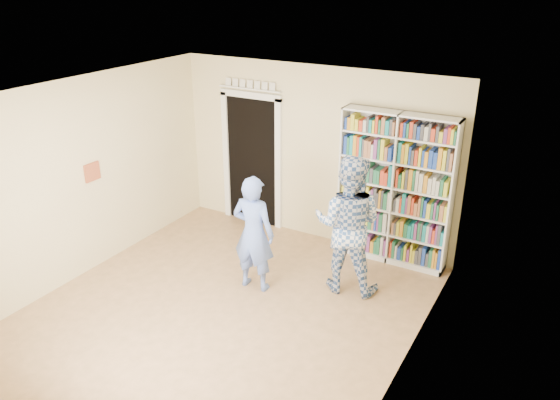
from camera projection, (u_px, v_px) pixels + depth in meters
The scene contains 11 objects.
floor at pixel (222, 312), 6.81m from camera, with size 5.00×5.00×0.00m, color olive.
ceiling at pixel (211, 98), 5.75m from camera, with size 5.00×5.00×0.00m, color white.
wall_back at pixel (314, 155), 8.27m from camera, with size 4.50×4.50×0.00m, color beige.
wall_left at pixel (80, 180), 7.30m from camera, with size 5.00×5.00×0.00m, color beige.
wall_right at pixel (408, 262), 5.25m from camera, with size 5.00×5.00×0.00m, color beige.
bookshelf at pixel (395, 189), 7.63m from camera, with size 1.60×0.30×2.20m.
doorway at pixel (252, 155), 8.82m from camera, with size 1.10×0.08×2.43m.
wall_art at pixel (92, 172), 7.43m from camera, with size 0.03×0.25×0.25m, color brown.
man_blue at pixel (254, 234), 7.06m from camera, with size 0.58×0.38×1.58m, color #6585E0.
man_plaid at pixel (348, 224), 6.99m from camera, with size 0.91×0.71×1.87m, color #315698.
paper_sheet at pixel (350, 234), 6.81m from camera, with size 0.19×0.01×0.27m, color white.
Camera 1 is at (3.46, -4.60, 3.96)m, focal length 35.00 mm.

